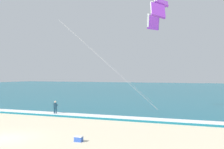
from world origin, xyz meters
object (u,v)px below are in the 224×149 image
object	(u,v)px
kite_primary	(157,10)
cooler_box	(79,139)
kitesurfer	(55,107)
surfboard	(55,115)

from	to	relation	value
kite_primary	cooler_box	size ratio (longest dim) A/B	21.69
kitesurfer	surfboard	bearing A→B (deg)	-66.76
surfboard	kite_primary	distance (m)	16.57
surfboard	kite_primary	xyz separation A→B (m)	(11.06, 3.38, 11.86)
cooler_box	kite_primary	bearing A→B (deg)	78.38
kite_primary	kitesurfer	bearing A→B (deg)	-163.11
kitesurfer	cooler_box	size ratio (longest dim) A/B	2.91
surfboard	kitesurfer	xyz separation A→B (m)	(-0.01, 0.02, 0.91)
surfboard	kite_primary	world-z (taller)	kite_primary
kitesurfer	cooler_box	world-z (taller)	kitesurfer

